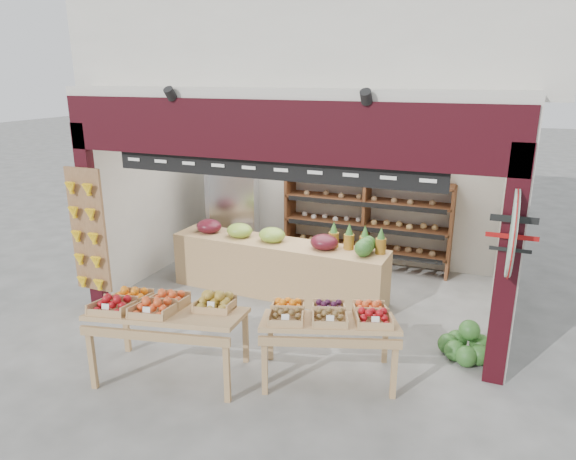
{
  "coord_description": "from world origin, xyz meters",
  "views": [
    {
      "loc": [
        2.49,
        -6.53,
        3.28
      ],
      "look_at": [
        -0.05,
        -0.2,
        1.2
      ],
      "focal_mm": 32.0,
      "sensor_mm": 36.0,
      "label": 1
    }
  ],
  "objects_px": {
    "refrigerator": "(235,205)",
    "display_table_left": "(161,308)",
    "cardboard_stack": "(246,263)",
    "display_table_right": "(329,317)",
    "watermelon_pile": "(465,346)",
    "mid_counter": "(277,265)",
    "back_shelving": "(367,204)"
  },
  "relations": [
    {
      "from": "cardboard_stack",
      "to": "mid_counter",
      "type": "height_order",
      "value": "mid_counter"
    },
    {
      "from": "display_table_left",
      "to": "display_table_right",
      "type": "relative_size",
      "value": 1.07
    },
    {
      "from": "mid_counter",
      "to": "display_table_right",
      "type": "distance_m",
      "value": 2.4
    },
    {
      "from": "refrigerator",
      "to": "display_table_left",
      "type": "bearing_deg",
      "value": -93.14
    },
    {
      "from": "refrigerator",
      "to": "display_table_left",
      "type": "distance_m",
      "value": 3.85
    },
    {
      "from": "display_table_right",
      "to": "watermelon_pile",
      "type": "relative_size",
      "value": 2.7
    },
    {
      "from": "display_table_left",
      "to": "display_table_right",
      "type": "height_order",
      "value": "display_table_left"
    },
    {
      "from": "display_table_right",
      "to": "watermelon_pile",
      "type": "bearing_deg",
      "value": 35.83
    },
    {
      "from": "back_shelving",
      "to": "display_table_right",
      "type": "bearing_deg",
      "value": -82.53
    },
    {
      "from": "back_shelving",
      "to": "watermelon_pile",
      "type": "relative_size",
      "value": 4.74
    },
    {
      "from": "cardboard_stack",
      "to": "watermelon_pile",
      "type": "relative_size",
      "value": 1.66
    },
    {
      "from": "back_shelving",
      "to": "display_table_left",
      "type": "bearing_deg",
      "value": -106.8
    },
    {
      "from": "back_shelving",
      "to": "watermelon_pile",
      "type": "bearing_deg",
      "value": -54.49
    },
    {
      "from": "cardboard_stack",
      "to": "mid_counter",
      "type": "distance_m",
      "value": 0.89
    },
    {
      "from": "cardboard_stack",
      "to": "display_table_right",
      "type": "relative_size",
      "value": 0.61
    },
    {
      "from": "refrigerator",
      "to": "mid_counter",
      "type": "bearing_deg",
      "value": -60.38
    },
    {
      "from": "back_shelving",
      "to": "mid_counter",
      "type": "bearing_deg",
      "value": -118.91
    },
    {
      "from": "refrigerator",
      "to": "display_table_right",
      "type": "distance_m",
      "value": 4.17
    },
    {
      "from": "refrigerator",
      "to": "watermelon_pile",
      "type": "bearing_deg",
      "value": -45.17
    },
    {
      "from": "refrigerator",
      "to": "display_table_right",
      "type": "bearing_deg",
      "value": -66.75
    },
    {
      "from": "display_table_right",
      "to": "cardboard_stack",
      "type": "bearing_deg",
      "value": 133.11
    },
    {
      "from": "mid_counter",
      "to": "display_table_left",
      "type": "relative_size",
      "value": 1.92
    },
    {
      "from": "cardboard_stack",
      "to": "watermelon_pile",
      "type": "bearing_deg",
      "value": -20.3
    },
    {
      "from": "display_table_right",
      "to": "watermelon_pile",
      "type": "height_order",
      "value": "display_table_right"
    },
    {
      "from": "display_table_right",
      "to": "display_table_left",
      "type": "bearing_deg",
      "value": -161.22
    },
    {
      "from": "refrigerator",
      "to": "display_table_right",
      "type": "xyz_separation_m",
      "value": [
        2.76,
        -3.11,
        -0.26
      ]
    },
    {
      "from": "mid_counter",
      "to": "display_table_right",
      "type": "height_order",
      "value": "mid_counter"
    },
    {
      "from": "watermelon_pile",
      "to": "mid_counter",
      "type": "bearing_deg",
      "value": 162.32
    },
    {
      "from": "display_table_left",
      "to": "watermelon_pile",
      "type": "height_order",
      "value": "display_table_left"
    },
    {
      "from": "watermelon_pile",
      "to": "back_shelving",
      "type": "bearing_deg",
      "value": 125.51
    },
    {
      "from": "refrigerator",
      "to": "display_table_left",
      "type": "xyz_separation_m",
      "value": [
        1.01,
        -3.71,
        -0.21
      ]
    },
    {
      "from": "cardboard_stack",
      "to": "display_table_right",
      "type": "bearing_deg",
      "value": -46.89
    }
  ]
}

